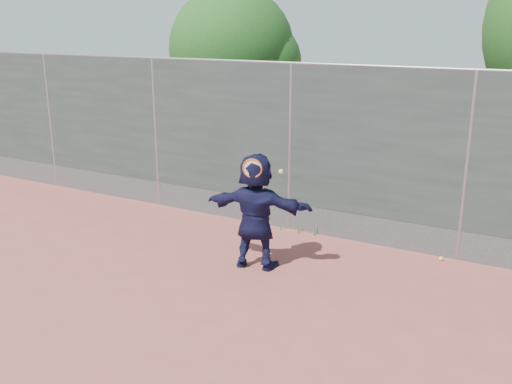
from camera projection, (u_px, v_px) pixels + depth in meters
The scene contains 7 objects.
ground at pixel (176, 308), 7.63m from camera, with size 80.00×80.00×0.00m, color #9E4C42.
player at pixel (256, 211), 8.68m from camera, with size 1.68×0.54×1.82m, color #141537.
ball_ground at pixel (441, 259), 9.12m from camera, with size 0.07×0.07×0.07m, color yellow.
fence at pixel (290, 145), 10.11m from camera, with size 20.00×0.06×3.03m.
swing_action at pixel (255, 170), 8.26m from camera, with size 0.67×0.19×0.51m.
tree_left at pixel (238, 54), 13.60m from camera, with size 3.15×3.00×4.53m.
weed_clump at pixel (301, 226), 10.29m from camera, with size 0.68×0.07×0.30m.
Camera 1 is at (4.24, -5.50, 3.67)m, focal length 40.00 mm.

